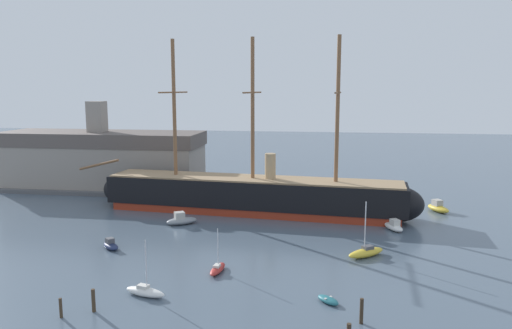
{
  "coord_description": "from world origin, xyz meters",
  "views": [
    {
      "loc": [
        10.0,
        -32.41,
        20.61
      ],
      "look_at": [
        0.66,
        31.49,
        10.4
      ],
      "focal_mm": 33.8,
      "sensor_mm": 36.0,
      "label": 1
    }
  ],
  "objects_px": {
    "sailboat_mid_right": "(366,252)",
    "motorboat_far_right": "(438,208)",
    "sailboat_foreground_left": "(145,291)",
    "dinghy_distant_centre": "(296,188)",
    "mooring_piling_right_pair": "(361,311)",
    "mooring_piling_nearest": "(93,300)",
    "mooring_piling_left_pair": "(61,308)",
    "tall_ship": "(253,194)",
    "motorboat_mid_left": "(111,245)",
    "dockside_warehouse_left": "(103,160)",
    "motorboat_alongside_stern": "(394,226)",
    "motorboat_far_left": "(122,192)",
    "motorboat_alongside_bow": "(181,220)",
    "dinghy_foreground_right": "(328,300)",
    "sailboat_near_centre": "(218,269)"
  },
  "relations": [
    {
      "from": "sailboat_mid_right",
      "to": "motorboat_far_right",
      "type": "relative_size",
      "value": 1.37
    },
    {
      "from": "sailboat_foreground_left",
      "to": "dinghy_distant_centre",
      "type": "bearing_deg",
      "value": 77.83
    },
    {
      "from": "dinghy_distant_centre",
      "to": "motorboat_far_right",
      "type": "bearing_deg",
      "value": -30.9
    },
    {
      "from": "sailboat_foreground_left",
      "to": "mooring_piling_right_pair",
      "type": "height_order",
      "value": "sailboat_foreground_left"
    },
    {
      "from": "mooring_piling_nearest",
      "to": "sailboat_foreground_left",
      "type": "bearing_deg",
      "value": 49.16
    },
    {
      "from": "sailboat_foreground_left",
      "to": "mooring_piling_left_pair",
      "type": "bearing_deg",
      "value": -136.62
    },
    {
      "from": "tall_ship",
      "to": "motorboat_mid_left",
      "type": "distance_m",
      "value": 26.18
    },
    {
      "from": "dockside_warehouse_left",
      "to": "motorboat_alongside_stern",
      "type": "bearing_deg",
      "value": -21.56
    },
    {
      "from": "sailboat_mid_right",
      "to": "motorboat_far_left",
      "type": "xyz_separation_m",
      "value": [
        -44.9,
        29.57,
        -0.07
      ]
    },
    {
      "from": "motorboat_alongside_bow",
      "to": "mooring_piling_left_pair",
      "type": "bearing_deg",
      "value": -93.37
    },
    {
      "from": "sailboat_foreground_left",
      "to": "motorboat_far_left",
      "type": "bearing_deg",
      "value": 116.36
    },
    {
      "from": "sailboat_mid_right",
      "to": "mooring_piling_nearest",
      "type": "height_order",
      "value": "sailboat_mid_right"
    },
    {
      "from": "motorboat_alongside_stern",
      "to": "motorboat_far_left",
      "type": "xyz_separation_m",
      "value": [
        -49.82,
        17.46,
        -0.09
      ]
    },
    {
      "from": "sailboat_foreground_left",
      "to": "mooring_piling_right_pair",
      "type": "bearing_deg",
      "value": -7.39
    },
    {
      "from": "dinghy_foreground_right",
      "to": "mooring_piling_nearest",
      "type": "height_order",
      "value": "mooring_piling_nearest"
    },
    {
      "from": "mooring_piling_left_pair",
      "to": "mooring_piling_right_pair",
      "type": "height_order",
      "value": "mooring_piling_right_pair"
    },
    {
      "from": "sailboat_foreground_left",
      "to": "dockside_warehouse_left",
      "type": "xyz_separation_m",
      "value": [
        -27.91,
        49.02,
        5.45
      ]
    },
    {
      "from": "mooring_piling_nearest",
      "to": "mooring_piling_right_pair",
      "type": "relative_size",
      "value": 0.95
    },
    {
      "from": "motorboat_far_left",
      "to": "sailboat_mid_right",
      "type": "bearing_deg",
      "value": -33.37
    },
    {
      "from": "motorboat_alongside_stern",
      "to": "dinghy_foreground_right",
      "type": "bearing_deg",
      "value": -110.26
    },
    {
      "from": "dinghy_foreground_right",
      "to": "mooring_piling_right_pair",
      "type": "distance_m",
      "value": 4.83
    },
    {
      "from": "dinghy_foreground_right",
      "to": "sailboat_foreground_left",
      "type": "bearing_deg",
      "value": -176.73
    },
    {
      "from": "sailboat_foreground_left",
      "to": "dockside_warehouse_left",
      "type": "relative_size",
      "value": 0.13
    },
    {
      "from": "tall_ship",
      "to": "dinghy_distant_centre",
      "type": "relative_size",
      "value": 23.39
    },
    {
      "from": "motorboat_mid_left",
      "to": "motorboat_far_left",
      "type": "height_order",
      "value": "motorboat_far_left"
    },
    {
      "from": "tall_ship",
      "to": "mooring_piling_left_pair",
      "type": "xyz_separation_m",
      "value": [
        -11.57,
        -39.62,
        -2.21
      ]
    },
    {
      "from": "dinghy_distant_centre",
      "to": "mooring_piling_nearest",
      "type": "relative_size",
      "value": 1.15
    },
    {
      "from": "motorboat_far_left",
      "to": "mooring_piling_left_pair",
      "type": "relative_size",
      "value": 2.03
    },
    {
      "from": "sailboat_foreground_left",
      "to": "sailboat_mid_right",
      "type": "distance_m",
      "value": 27.29
    },
    {
      "from": "sailboat_foreground_left",
      "to": "sailboat_mid_right",
      "type": "xyz_separation_m",
      "value": [
        22.86,
        14.9,
        0.1
      ]
    },
    {
      "from": "sailboat_foreground_left",
      "to": "sailboat_near_centre",
      "type": "xyz_separation_m",
      "value": [
        5.79,
        7.21,
        -0.07
      ]
    },
    {
      "from": "dinghy_foreground_right",
      "to": "dockside_warehouse_left",
      "type": "bearing_deg",
      "value": 133.86
    },
    {
      "from": "dinghy_distant_centre",
      "to": "sailboat_mid_right",
      "type": "bearing_deg",
      "value": -74.13
    },
    {
      "from": "sailboat_mid_right",
      "to": "motorboat_far_left",
      "type": "relative_size",
      "value": 1.87
    },
    {
      "from": "motorboat_mid_left",
      "to": "motorboat_alongside_stern",
      "type": "height_order",
      "value": "motorboat_alongside_stern"
    },
    {
      "from": "sailboat_mid_right",
      "to": "motorboat_far_right",
      "type": "xyz_separation_m",
      "value": [
        13.81,
        24.35,
        0.11
      ]
    },
    {
      "from": "dinghy_foreground_right",
      "to": "mooring_piling_nearest",
      "type": "bearing_deg",
      "value": -166.89
    },
    {
      "from": "mooring_piling_right_pair",
      "to": "tall_ship",
      "type": "bearing_deg",
      "value": 112.66
    },
    {
      "from": "motorboat_alongside_bow",
      "to": "mooring_piling_left_pair",
      "type": "xyz_separation_m",
      "value": [
        -1.82,
        -30.99,
        0.23
      ]
    },
    {
      "from": "sailboat_near_centre",
      "to": "mooring_piling_right_pair",
      "type": "relative_size",
      "value": 2.16
    },
    {
      "from": "motorboat_mid_left",
      "to": "sailboat_mid_right",
      "type": "height_order",
      "value": "sailboat_mid_right"
    },
    {
      "from": "motorboat_mid_left",
      "to": "tall_ship",
      "type": "bearing_deg",
      "value": 53.54
    },
    {
      "from": "dockside_warehouse_left",
      "to": "sailboat_foreground_left",
      "type": "bearing_deg",
      "value": -60.35
    },
    {
      "from": "motorboat_alongside_bow",
      "to": "motorboat_far_right",
      "type": "distance_m",
      "value": 42.98
    },
    {
      "from": "sailboat_near_centre",
      "to": "motorboat_far_left",
      "type": "bearing_deg",
      "value": 126.76
    },
    {
      "from": "motorboat_far_left",
      "to": "motorboat_far_right",
      "type": "height_order",
      "value": "motorboat_far_right"
    },
    {
      "from": "tall_ship",
      "to": "sailboat_foreground_left",
      "type": "relative_size",
      "value": 10.2
    },
    {
      "from": "tall_ship",
      "to": "sailboat_mid_right",
      "type": "relative_size",
      "value": 8.5
    },
    {
      "from": "sailboat_near_centre",
      "to": "motorboat_far_left",
      "type": "relative_size",
      "value": 1.35
    },
    {
      "from": "sailboat_foreground_left",
      "to": "motorboat_far_right",
      "type": "xyz_separation_m",
      "value": [
        36.67,
        39.25,
        0.21
      ]
    }
  ]
}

